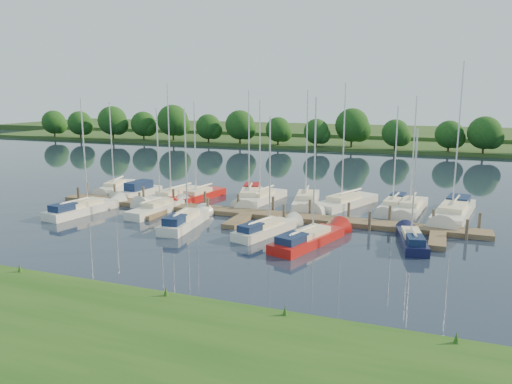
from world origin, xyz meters
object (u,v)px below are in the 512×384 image
(sailboat_s_2, at_px, (185,222))
(motorboat, at_px, (138,192))
(dock, at_px, (247,215))
(sailboat_n_5, at_px, (261,199))
(sailboat_n_0, at_px, (115,188))

(sailboat_s_2, bearing_deg, motorboat, 134.80)
(dock, relative_size, motorboat, 6.10)
(sailboat_n_5, xyz_separation_m, sailboat_s_2, (-2.64, -10.99, 0.07))
(sailboat_n_5, distance_m, sailboat_s_2, 11.30)
(sailboat_n_0, relative_size, sailboat_s_2, 1.01)
(sailboat_n_0, relative_size, sailboat_n_5, 0.97)
(dock, height_order, motorboat, motorboat)
(sailboat_n_0, height_order, sailboat_s_2, sailboat_n_0)
(dock, relative_size, sailboat_s_2, 3.95)
(sailboat_n_0, height_order, motorboat, sailboat_n_0)
(dock, height_order, sailboat_s_2, sailboat_s_2)
(dock, relative_size, sailboat_n_0, 3.90)
(dock, xyz_separation_m, motorboat, (-14.41, 4.40, 0.19))
(sailboat_n_0, bearing_deg, motorboat, 145.07)
(sailboat_n_0, xyz_separation_m, motorboat, (4.08, -1.56, 0.11))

